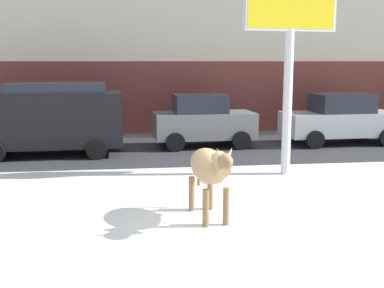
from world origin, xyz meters
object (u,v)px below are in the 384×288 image
(car_black_van, at_px, (50,117))
(car_silver_sedan, at_px, (341,119))
(billboard, at_px, (291,8))
(pedestrian_near_billboard, at_px, (341,113))
(cow_tan, at_px, (209,168))
(car_grey_hatchback, at_px, (203,121))

(car_black_van, bearing_deg, car_silver_sedan, 5.46)
(billboard, height_order, pedestrian_near_billboard, billboard)
(car_black_van, height_order, pedestrian_near_billboard, car_black_van)
(billboard, distance_m, car_silver_sedan, 6.62)
(billboard, height_order, car_black_van, billboard)
(cow_tan, relative_size, billboard, 0.35)
(cow_tan, height_order, car_grey_hatchback, car_grey_hatchback)
(cow_tan, distance_m, billboard, 5.46)
(car_black_van, distance_m, car_silver_sedan, 10.25)
(billboard, height_order, car_grey_hatchback, billboard)
(cow_tan, relative_size, car_grey_hatchback, 0.54)
(car_grey_hatchback, distance_m, car_silver_sedan, 5.10)
(cow_tan, relative_size, car_silver_sedan, 0.45)
(billboard, xyz_separation_m, car_grey_hatchback, (-1.56, 4.48, -3.39))
(car_black_van, relative_size, car_silver_sedan, 1.09)
(car_grey_hatchback, relative_size, car_silver_sedan, 0.84)
(cow_tan, xyz_separation_m, car_grey_hatchback, (1.08, 7.92, -0.07))
(billboard, xyz_separation_m, pedestrian_near_billboard, (4.62, 6.81, -3.43))
(car_black_van, bearing_deg, billboard, -27.53)
(car_black_van, bearing_deg, pedestrian_near_billboard, 16.53)
(car_grey_hatchback, bearing_deg, car_silver_sedan, -0.47)
(billboard, distance_m, car_black_van, 8.11)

